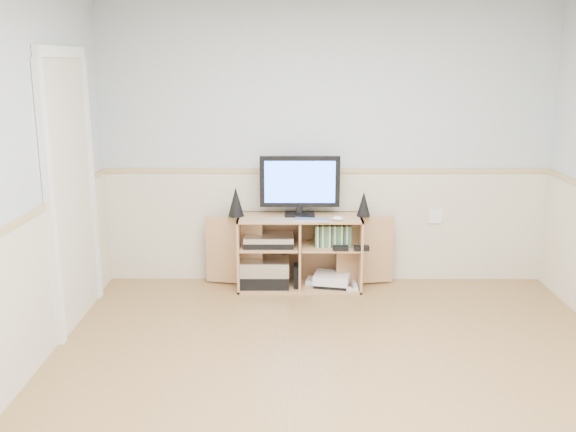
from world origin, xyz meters
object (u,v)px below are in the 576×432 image
object	(u,v)px
monitor	(300,183)
keyboard	(311,220)
media_cabinet	(300,250)
game_consoles	(331,280)

from	to	relation	value
monitor	keyboard	xyz separation A→B (m)	(0.10, -0.19, -0.28)
media_cabinet	monitor	distance (m)	0.61
media_cabinet	keyboard	world-z (taller)	keyboard
monitor	keyboard	world-z (taller)	monitor
keyboard	monitor	bearing A→B (deg)	127.11
keyboard	game_consoles	size ratio (longest dim) A/B	0.64
media_cabinet	keyboard	xyz separation A→B (m)	(0.10, -0.19, 0.32)
keyboard	game_consoles	bearing A→B (deg)	44.50
media_cabinet	monitor	size ratio (longest dim) A/B	2.42
keyboard	game_consoles	xyz separation A→B (m)	(0.18, 0.13, -0.59)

